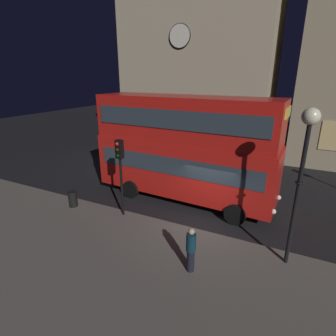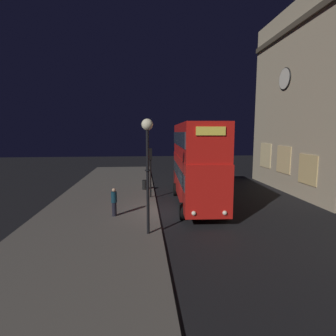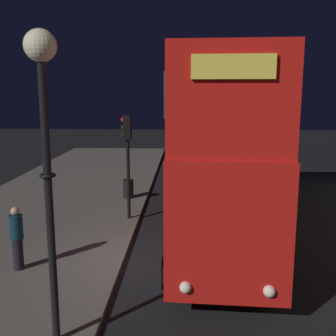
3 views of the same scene
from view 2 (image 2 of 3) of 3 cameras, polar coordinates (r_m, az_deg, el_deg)
ground_plane at (r=17.13m, az=0.15°, el=-9.48°), size 80.00×80.00×0.00m
sidewalk_slab at (r=17.27m, az=-14.61°, el=-9.38°), size 44.00×7.36×0.12m
building_with_clock at (r=26.73m, az=31.09°, el=12.01°), size 12.77×7.64×15.15m
double_decker_bus at (r=18.61m, az=6.06°, el=1.66°), size 9.90×3.21×5.60m
traffic_light_near_kerb at (r=20.13m, az=-3.81°, el=1.26°), size 0.33×0.36×3.73m
street_lamp at (r=12.64m, az=-4.39°, el=4.31°), size 0.54×0.54×5.54m
pedestrian at (r=16.21m, az=-11.38°, el=-7.02°), size 0.34×0.34×1.67m
litter_bin at (r=23.28m, az=-4.94°, el=-3.57°), size 0.45×0.45×0.81m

